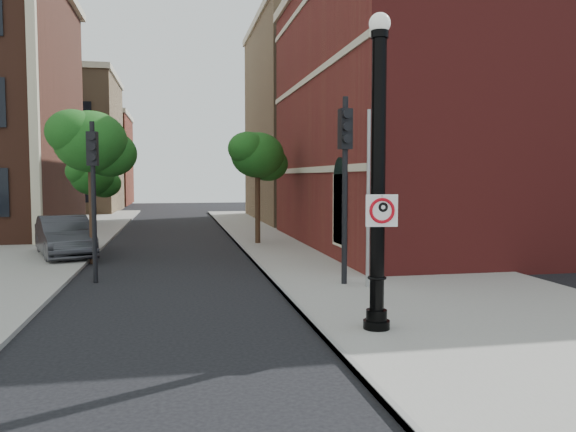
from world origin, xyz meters
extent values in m
plane|color=black|center=(0.00, 0.00, 0.00)|extent=(120.00, 120.00, 0.00)
cube|color=gray|center=(6.00, 10.00, 0.06)|extent=(8.00, 60.00, 0.12)
cube|color=gray|center=(2.05, 10.00, 0.07)|extent=(0.10, 60.00, 0.14)
cube|color=maroon|center=(16.00, 14.00, 6.00)|extent=(22.00, 16.00, 12.00)
cube|color=black|center=(4.96, 9.00, 2.00)|extent=(0.08, 1.40, 2.40)
cube|color=beige|center=(4.97, 14.00, 3.50)|extent=(0.06, 16.00, 0.25)
cube|color=beige|center=(4.97, 14.00, 7.50)|extent=(0.06, 16.00, 0.25)
cube|color=beige|center=(-7.00, 17.00, 7.00)|extent=(0.40, 0.40, 14.00)
cube|color=#8A6C4B|center=(-12.00, 44.00, 6.00)|extent=(12.00, 12.00, 12.00)
cube|color=maroon|center=(-12.00, 58.00, 5.00)|extent=(12.00, 12.00, 10.00)
cube|color=#8A6C4B|center=(16.00, 30.00, 7.00)|extent=(22.00, 14.00, 14.00)
cylinder|color=black|center=(3.17, 0.39, 0.15)|extent=(0.54, 0.54, 0.29)
cylinder|color=black|center=(3.17, 0.39, 0.39)|extent=(0.43, 0.43, 0.24)
cylinder|color=black|center=(3.17, 0.39, 3.10)|extent=(0.29, 0.29, 5.62)
torus|color=black|center=(3.17, 0.39, 1.16)|extent=(0.39, 0.39, 0.06)
cylinder|color=black|center=(3.17, 0.39, 5.98)|extent=(0.35, 0.35, 0.15)
sphere|color=silver|center=(3.17, 0.39, 6.20)|extent=(0.43, 0.43, 0.43)
cube|color=white|center=(3.20, 0.23, 2.53)|extent=(0.64, 0.11, 0.64)
cube|color=black|center=(3.20, 0.23, 2.83)|extent=(0.63, 0.10, 0.05)
cube|color=black|center=(3.20, 0.23, 2.24)|extent=(0.63, 0.10, 0.05)
cube|color=black|center=(2.91, 0.27, 2.53)|extent=(0.05, 0.01, 0.64)
cube|color=black|center=(3.49, 0.19, 2.53)|extent=(0.05, 0.01, 0.64)
torus|color=#BA0714|center=(3.20, 0.23, 2.53)|extent=(0.52, 0.14, 0.51)
cube|color=#BA0714|center=(3.20, 0.23, 2.53)|extent=(0.36, 0.06, 0.36)
cube|color=black|center=(3.14, 0.24, 2.53)|extent=(0.06, 0.01, 0.30)
torus|color=black|center=(3.22, 0.23, 2.60)|extent=(0.21, 0.09, 0.20)
cylinder|color=black|center=(3.20, 0.23, 2.82)|extent=(0.03, 0.02, 0.03)
imported|color=#323238|center=(-5.14, 13.16, 0.83)|extent=(3.21, 5.32, 1.66)
cylinder|color=black|center=(-3.21, 7.37, 2.42)|extent=(0.14, 0.14, 4.84)
cube|color=black|center=(-3.21, 7.37, 4.04)|extent=(0.33, 0.31, 1.01)
sphere|color=#E50505|center=(-3.19, 7.21, 4.39)|extent=(0.18, 0.18, 0.18)
sphere|color=#FF8C00|center=(-3.19, 7.21, 4.09)|extent=(0.18, 0.18, 0.18)
sphere|color=#00E519|center=(-3.19, 7.21, 3.78)|extent=(0.18, 0.18, 0.18)
cylinder|color=black|center=(3.95, 5.15, 2.73)|extent=(0.16, 0.16, 5.46)
cube|color=black|center=(3.95, 5.15, 4.55)|extent=(0.37, 0.35, 1.14)
sphere|color=#E50505|center=(3.93, 4.97, 4.95)|extent=(0.20, 0.20, 0.20)
sphere|color=#FF8C00|center=(3.93, 4.97, 4.61)|extent=(0.20, 0.20, 0.20)
sphere|color=#00E519|center=(3.93, 4.97, 4.27)|extent=(0.20, 0.20, 0.20)
cylinder|color=#999999|center=(4.45, 4.56, 2.52)|extent=(0.10, 0.10, 5.05)
cylinder|color=#322114|center=(-3.81, 11.33, 2.09)|extent=(0.24, 0.24, 4.18)
ellipsoid|color=#154713|center=(-3.81, 11.33, 4.48)|extent=(2.63, 2.63, 2.23)
ellipsoid|color=#154713|center=(-3.21, 11.81, 4.06)|extent=(2.03, 2.03, 1.73)
ellipsoid|color=#154713|center=(-4.35, 10.97, 4.78)|extent=(1.91, 1.91, 1.63)
cylinder|color=#322114|center=(-4.28, 15.03, 1.50)|extent=(0.24, 0.24, 3.00)
ellipsoid|color=#154713|center=(-4.28, 15.03, 3.21)|extent=(1.88, 1.88, 1.60)
ellipsoid|color=#154713|center=(-3.85, 15.37, 2.91)|extent=(1.46, 1.46, 1.24)
ellipsoid|color=#154713|center=(-4.66, 14.77, 3.43)|extent=(1.37, 1.37, 1.16)
cylinder|color=#322114|center=(2.94, 15.56, 1.96)|extent=(0.24, 0.24, 3.92)
ellipsoid|color=#154713|center=(2.94, 15.56, 4.21)|extent=(2.47, 2.47, 2.10)
ellipsoid|color=#154713|center=(3.50, 16.01, 3.81)|extent=(1.91, 1.91, 1.62)
ellipsoid|color=#154713|center=(2.44, 15.23, 4.49)|extent=(1.79, 1.79, 1.53)
camera|label=1|loc=(-0.80, -10.24, 3.20)|focal=35.00mm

